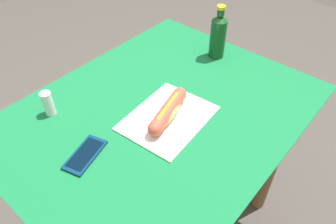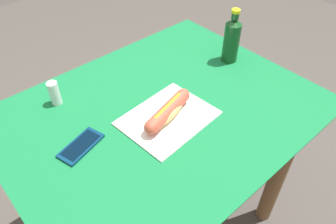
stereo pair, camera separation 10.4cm
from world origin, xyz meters
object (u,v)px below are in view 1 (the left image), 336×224
(cell_phone, at_px, (85,155))
(hot_dog, at_px, (168,111))
(soda_bottle, at_px, (218,35))
(salt_shaker, at_px, (48,104))

(cell_phone, bearing_deg, hot_dog, -16.74)
(cell_phone, distance_m, soda_bottle, 0.70)
(hot_dog, distance_m, soda_bottle, 0.43)
(hot_dog, xyz_separation_m, soda_bottle, (0.41, 0.09, 0.06))
(salt_shaker, bearing_deg, cell_phone, -100.37)
(hot_dog, distance_m, salt_shaker, 0.39)
(cell_phone, bearing_deg, soda_bottle, 0.87)
(cell_phone, height_order, soda_bottle, soda_bottle)
(salt_shaker, bearing_deg, hot_dog, -53.32)
(hot_dog, height_order, cell_phone, hot_dog)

